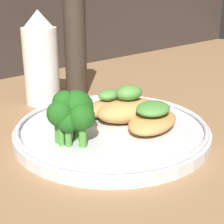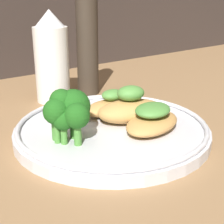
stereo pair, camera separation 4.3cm
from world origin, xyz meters
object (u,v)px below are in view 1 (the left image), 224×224
object	(u,v)px
sauce_bottle	(41,60)
broccoli_bunch	(71,112)
plate	(112,130)
pepper_grinder	(75,45)

from	to	relation	value
sauce_bottle	broccoli_bunch	bearing A→B (deg)	-113.32
plate	broccoli_bunch	size ratio (longest dim) A/B	4.10
pepper_grinder	broccoli_bunch	bearing A→B (deg)	-129.24
plate	broccoli_bunch	bearing A→B (deg)	-178.17
broccoli_bunch	sauce_bottle	world-z (taller)	sauce_bottle
plate	sauce_bottle	bearing A→B (deg)	85.89
plate	sauce_bottle	xyz separation A→B (cm)	(1.30, 18.03, 6.18)
broccoli_bunch	sauce_bottle	xyz separation A→B (cm)	(7.87, 18.24, 2.12)
broccoli_bunch	pepper_grinder	size ratio (longest dim) A/B	0.32
plate	pepper_grinder	size ratio (longest dim) A/B	1.32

